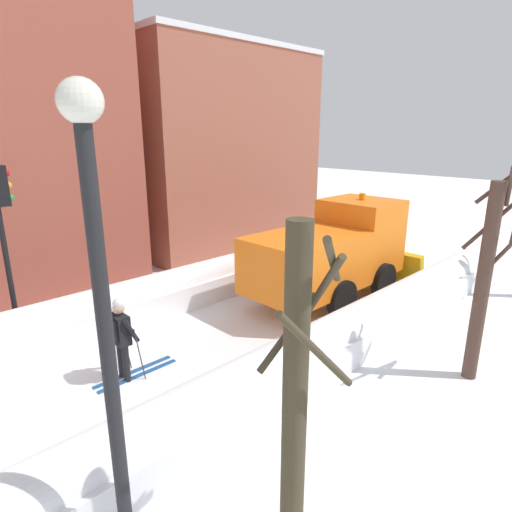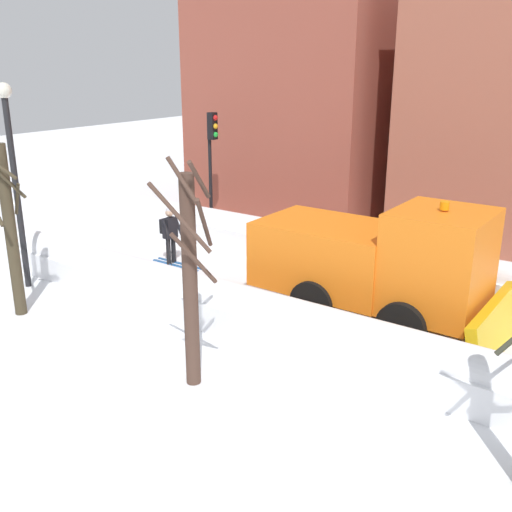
{
  "view_description": "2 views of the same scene",
  "coord_description": "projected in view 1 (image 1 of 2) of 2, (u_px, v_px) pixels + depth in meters",
  "views": [
    {
      "loc": [
        7.45,
        -0.05,
        4.98
      ],
      "look_at": [
        -0.83,
        7.98,
        1.61
      ],
      "focal_mm": 29.93,
      "sensor_mm": 36.0,
      "label": 1
    },
    {
      "loc": [
        12.54,
        15.69,
        5.99
      ],
      "look_at": [
        0.23,
        6.88,
        0.98
      ],
      "focal_mm": 41.97,
      "sensor_mm": 36.0,
      "label": 2
    }
  ],
  "objects": [
    {
      "name": "ground_plane",
      "position": [
        321.0,
        298.0,
        13.25
      ],
      "size": [
        80.0,
        80.0,
        0.0
      ],
      "primitive_type": "plane",
      "color": "white"
    },
    {
      "name": "snowbank_left",
      "position": [
        263.0,
        264.0,
        14.84
      ],
      "size": [
        1.1,
        36.0,
        1.19
      ],
      "color": "white",
      "rests_on": "ground"
    },
    {
      "name": "snowbank_right",
      "position": [
        398.0,
        306.0,
        11.36
      ],
      "size": [
        1.1,
        36.0,
        1.14
      ],
      "color": "white",
      "rests_on": "ground"
    },
    {
      "name": "building_brick_mid",
      "position": [
        206.0,
        149.0,
        19.47
      ],
      "size": [
        6.51,
        8.56,
        8.44
      ],
      "color": "#9E5642",
      "rests_on": "ground"
    },
    {
      "name": "plow_truck",
      "position": [
        334.0,
        251.0,
        12.99
      ],
      "size": [
        3.2,
        5.98,
        3.12
      ],
      "color": "orange",
      "rests_on": "ground"
    },
    {
      "name": "skier",
      "position": [
        121.0,
        335.0,
        8.65
      ],
      "size": [
        0.62,
        1.8,
        1.81
      ],
      "color": "black",
      "rests_on": "ground"
    },
    {
      "name": "traffic_light_pole",
      "position": [
        5.0,
        222.0,
        9.68
      ],
      "size": [
        0.28,
        0.42,
        4.27
      ],
      "color": "black",
      "rests_on": "ground"
    },
    {
      "name": "street_lamp",
      "position": [
        102.0,
        298.0,
        4.15
      ],
      "size": [
        0.4,
        0.4,
        5.43
      ],
      "color": "black",
      "rests_on": "ground"
    },
    {
      "name": "bare_tree_near",
      "position": [
        296.0,
        399.0,
        4.64
      ],
      "size": [
        0.92,
        1.2,
        4.17
      ],
      "color": "#413826",
      "rests_on": "ground"
    },
    {
      "name": "bare_tree_mid",
      "position": [
        485.0,
        278.0,
        8.42
      ],
      "size": [
        1.12,
        1.12,
        4.42
      ],
      "color": "#4E372C",
      "rests_on": "ground"
    }
  ]
}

